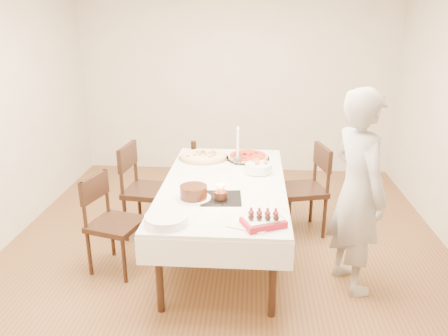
# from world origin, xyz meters

# --- Properties ---
(floor) EXTENTS (5.00, 5.00, 0.00)m
(floor) POSITION_xyz_m (0.00, 0.00, 0.00)
(floor) COLOR brown
(floor) RESTS_ON ground
(wall_back) EXTENTS (4.50, 0.04, 2.70)m
(wall_back) POSITION_xyz_m (0.00, 2.50, 1.35)
(wall_back) COLOR beige
(wall_back) RESTS_ON floor
(wall_front) EXTENTS (4.50, 0.04, 2.70)m
(wall_front) POSITION_xyz_m (0.00, -2.50, 1.35)
(wall_front) COLOR beige
(wall_front) RESTS_ON floor
(dining_table) EXTENTS (1.38, 2.26, 0.75)m
(dining_table) POSITION_xyz_m (-0.01, 0.00, 0.38)
(dining_table) COLOR white
(dining_table) RESTS_ON floor
(chair_right_savory) EXTENTS (0.60, 0.60, 0.97)m
(chair_right_savory) POSITION_xyz_m (0.79, 0.52, 0.48)
(chair_right_savory) COLOR black
(chair_right_savory) RESTS_ON floor
(chair_left_savory) EXTENTS (0.57, 0.57, 1.00)m
(chair_left_savory) POSITION_xyz_m (-0.82, 0.35, 0.50)
(chair_left_savory) COLOR black
(chair_left_savory) RESTS_ON floor
(chair_left_dessert) EXTENTS (0.57, 0.57, 0.91)m
(chair_left_dessert) POSITION_xyz_m (-0.97, -0.35, 0.45)
(chair_left_dessert) COLOR black
(chair_left_dessert) RESTS_ON floor
(person) EXTENTS (0.61, 0.74, 1.73)m
(person) POSITION_xyz_m (1.12, -0.45, 0.87)
(person) COLOR #9F9B96
(person) RESTS_ON floor
(pizza_white) EXTENTS (0.66, 0.66, 0.04)m
(pizza_white) POSITION_xyz_m (-0.28, 0.71, 0.77)
(pizza_white) COLOR beige
(pizza_white) RESTS_ON dining_table
(pizza_pepperoni) EXTENTS (0.50, 0.50, 0.04)m
(pizza_pepperoni) POSITION_xyz_m (0.20, 0.73, 0.77)
(pizza_pepperoni) COLOR red
(pizza_pepperoni) RESTS_ON dining_table
(red_placemat) EXTENTS (0.24, 0.24, 0.01)m
(red_placemat) POSITION_xyz_m (0.34, 0.39, 0.75)
(red_placemat) COLOR #B21E1E
(red_placemat) RESTS_ON dining_table
(pasta_bowl) EXTENTS (0.32, 0.32, 0.08)m
(pasta_bowl) POSITION_xyz_m (0.31, 0.29, 0.80)
(pasta_bowl) COLOR white
(pasta_bowl) RESTS_ON dining_table
(taper_candle) EXTENTS (0.10, 0.10, 0.41)m
(taper_candle) POSITION_xyz_m (0.10, 0.55, 0.96)
(taper_candle) COLOR white
(taper_candle) RESTS_ON dining_table
(shaker_pair) EXTENTS (0.09, 0.09, 0.08)m
(shaker_pair) POSITION_xyz_m (0.10, 0.55, 0.79)
(shaker_pair) COLOR white
(shaker_pair) RESTS_ON dining_table
(cola_glass) EXTENTS (0.07, 0.07, 0.12)m
(cola_glass) POSITION_xyz_m (-0.43, 0.97, 0.81)
(cola_glass) COLOR black
(cola_glass) RESTS_ON dining_table
(layer_cake) EXTENTS (0.38, 0.38, 0.12)m
(layer_cake) POSITION_xyz_m (-0.24, -0.40, 0.81)
(layer_cake) COLOR #38190E
(layer_cake) RESTS_ON dining_table
(cake_board) EXTENTS (0.37, 0.37, 0.01)m
(cake_board) POSITION_xyz_m (-0.01, -0.38, 0.75)
(cake_board) COLOR black
(cake_board) RESTS_ON dining_table
(birthday_cake) EXTENTS (0.13, 0.13, 0.13)m
(birthday_cake) POSITION_xyz_m (-0.01, -0.41, 0.83)
(birthday_cake) COLOR #36180E
(birthday_cake) RESTS_ON dining_table
(strawberry_box) EXTENTS (0.36, 0.32, 0.08)m
(strawberry_box) POSITION_xyz_m (0.35, -0.86, 0.79)
(strawberry_box) COLOR maroon
(strawberry_box) RESTS_ON dining_table
(box_lid) EXTENTS (0.35, 0.30, 0.03)m
(box_lid) POSITION_xyz_m (0.24, -0.87, 0.75)
(box_lid) COLOR beige
(box_lid) RESTS_ON dining_table
(plate_stack) EXTENTS (0.41, 0.41, 0.07)m
(plate_stack) POSITION_xyz_m (-0.39, -0.87, 0.78)
(plate_stack) COLOR white
(plate_stack) RESTS_ON dining_table
(china_plate) EXTENTS (0.24, 0.24, 0.01)m
(china_plate) POSITION_xyz_m (-0.42, -0.75, 0.75)
(china_plate) COLOR white
(china_plate) RESTS_ON dining_table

